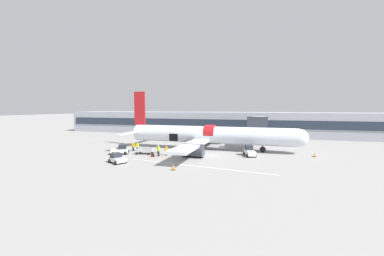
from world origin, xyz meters
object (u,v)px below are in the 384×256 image
at_px(baggage_tug_mid, 117,159).
at_px(baggage_cart_loading, 145,151).
at_px(baggage_tug_lead, 250,151).
at_px(ground_crew_supervisor, 133,146).
at_px(suitcase_on_tarmac_upright, 153,155).
at_px(baggage_tug_rear, 120,150).
at_px(ground_crew_loader_b, 166,150).
at_px(ground_crew_loader_a, 158,150).
at_px(ground_crew_driver, 137,146).
at_px(airplane, 207,135).

height_order(baggage_tug_mid, baggage_cart_loading, baggage_tug_mid).
bearing_deg(baggage_tug_lead, ground_crew_supervisor, -175.37).
bearing_deg(suitcase_on_tarmac_upright, baggage_tug_mid, -119.84).
height_order(baggage_tug_rear, ground_crew_loader_b, baggage_tug_rear).
relative_size(baggage_tug_rear, ground_crew_loader_a, 1.79).
bearing_deg(suitcase_on_tarmac_upright, ground_crew_driver, 143.89).
bearing_deg(airplane, baggage_tug_mid, -123.62).
bearing_deg(ground_crew_loader_b, ground_crew_driver, 164.59).
height_order(airplane, ground_crew_supervisor, airplane).
distance_m(ground_crew_loader_a, ground_crew_supervisor, 7.14).
relative_size(baggage_tug_lead, baggage_cart_loading, 0.85).
distance_m(baggage_cart_loading, ground_crew_supervisor, 4.01).
relative_size(baggage_tug_lead, suitcase_on_tarmac_upright, 5.19).
distance_m(baggage_tug_rear, ground_crew_loader_a, 6.91).
relative_size(airplane, baggage_tug_lead, 10.07).
bearing_deg(airplane, baggage_tug_rear, -145.42).
relative_size(baggage_tug_mid, ground_crew_loader_b, 1.90).
bearing_deg(baggage_tug_lead, suitcase_on_tarmac_upright, -159.74).
relative_size(ground_crew_supervisor, suitcase_on_tarmac_upright, 2.51).
bearing_deg(suitcase_on_tarmac_upright, ground_crew_supervisor, 147.14).
xyz_separation_m(baggage_tug_lead, ground_crew_loader_a, (-14.11, -4.66, 0.23)).
height_order(baggage_cart_loading, ground_crew_supervisor, ground_crew_supervisor).
distance_m(ground_crew_loader_b, ground_crew_driver, 6.69).
height_order(baggage_tug_rear, baggage_cart_loading, baggage_tug_rear).
xyz_separation_m(baggage_tug_mid, baggage_tug_rear, (-3.28, 5.62, 0.10)).
height_order(airplane, baggage_cart_loading, airplane).
xyz_separation_m(ground_crew_loader_b, ground_crew_driver, (-6.45, 1.78, 0.05)).
distance_m(baggage_tug_rear, ground_crew_supervisor, 3.38).
bearing_deg(airplane, baggage_tug_lead, -25.91).
xyz_separation_m(baggage_tug_lead, baggage_tug_mid, (-17.73, -10.64, -0.13)).
bearing_deg(baggage_cart_loading, ground_crew_loader_a, -19.72).
relative_size(airplane, baggage_tug_mid, 11.10).
bearing_deg(baggage_tug_lead, baggage_tug_mid, -149.03).
relative_size(ground_crew_loader_b, ground_crew_driver, 0.95).
height_order(baggage_tug_rear, suitcase_on_tarmac_upright, baggage_tug_rear).
bearing_deg(ground_crew_loader_a, baggage_tug_lead, 18.28).
distance_m(baggage_tug_lead, ground_crew_loader_b, 13.65).
xyz_separation_m(baggage_tug_lead, baggage_cart_loading, (-17.10, -3.59, -0.25)).
bearing_deg(ground_crew_supervisor, baggage_tug_mid, -72.29).
xyz_separation_m(baggage_tug_rear, baggage_cart_loading, (3.91, 1.43, -0.23)).
height_order(airplane, suitcase_on_tarmac_upright, airplane).
height_order(baggage_tug_lead, ground_crew_driver, baggage_tug_lead).
distance_m(baggage_tug_lead, ground_crew_loader_a, 14.86).
height_order(baggage_tug_lead, baggage_tug_mid, baggage_tug_lead).
bearing_deg(ground_crew_supervisor, ground_crew_loader_a, -24.78).
relative_size(baggage_tug_rear, ground_crew_supervisor, 1.99).
distance_m(baggage_tug_rear, ground_crew_driver, 3.42).
bearing_deg(suitcase_on_tarmac_upright, baggage_tug_lead, 20.26).
height_order(ground_crew_loader_b, suitcase_on_tarmac_upright, ground_crew_loader_b).
xyz_separation_m(baggage_tug_mid, ground_crew_driver, (-1.87, 8.73, 0.29)).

